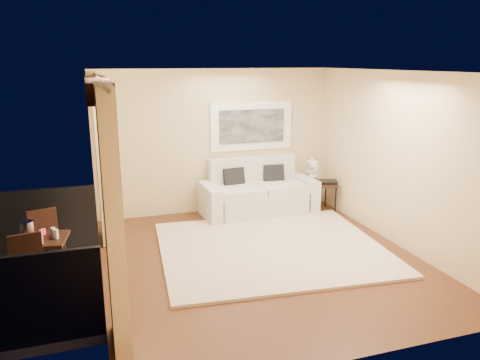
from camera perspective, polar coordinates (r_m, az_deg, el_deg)
name	(u,v)px	position (r m, az deg, el deg)	size (l,w,h in m)	color
floor	(261,260)	(6.98, 2.59, -9.66)	(5.00, 5.00, 0.00)	#583019
room_shell	(97,88)	(5.97, -17.00, 10.67)	(5.00, 6.40, 5.00)	white
balcony	(14,280)	(6.61, -25.87, -10.93)	(1.81, 2.60, 1.17)	#605B56
curtains	(106,183)	(6.15, -16.01, -0.37)	(0.16, 4.80, 2.64)	tan
artwork	(252,126)	(9.02, 1.43, 6.60)	(1.62, 0.07, 0.92)	white
rug	(271,248)	(7.34, 3.83, -8.25)	(3.37, 2.94, 0.04)	beige
sofa	(257,194)	(8.94, 2.14, -1.71)	(2.18, 1.00, 1.03)	silver
side_table	(322,186)	(9.16, 9.94, -0.72)	(0.59, 0.59, 0.55)	black
tray	(327,182)	(9.14, 10.53, -0.22)	(0.38, 0.28, 0.05)	black
orchid	(313,170)	(9.17, 8.89, 1.26)	(0.25, 0.17, 0.48)	white
bistro_table	(43,245)	(6.46, -22.84, -7.28)	(0.64, 0.64, 0.67)	black
balcony_chair_far	(43,234)	(7.08, -22.91, -6.05)	(0.47, 0.47, 0.89)	black
balcony_chair_near	(28,266)	(6.13, -24.42, -9.47)	(0.44, 0.44, 0.87)	black
ice_bucket	(27,229)	(6.56, -24.57, -5.43)	(0.18, 0.18, 0.20)	silver
candle	(43,232)	(6.57, -22.84, -5.81)	(0.06, 0.06, 0.07)	red
vase	(41,237)	(6.23, -23.07, -6.39)	(0.04, 0.04, 0.18)	silver
glass_a	(56,234)	(6.35, -21.52, -6.15)	(0.06, 0.06, 0.12)	white
glass_b	(53,232)	(6.43, -21.82, -5.91)	(0.06, 0.06, 0.12)	silver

